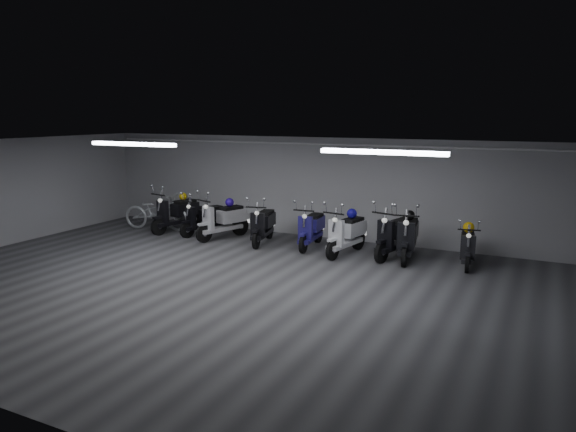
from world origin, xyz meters
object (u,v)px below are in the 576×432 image
at_px(scooter_0, 176,207).
at_px(helmet_2, 410,215).
at_px(helmet_4, 352,214).
at_px(scooter_1, 204,213).
at_px(scooter_7, 396,228).
at_px(bicycle, 156,208).
at_px(scooter_9, 468,241).
at_px(scooter_6, 346,227).
at_px(helmet_3, 230,202).
at_px(scooter_8, 408,230).
at_px(scooter_2, 222,214).
at_px(helmet_0, 183,196).
at_px(helmet_1, 469,227).
at_px(scooter_3, 263,219).
at_px(scooter_4, 311,222).

relative_size(scooter_0, helmet_2, 7.99).
xyz_separation_m(scooter_0, helmet_4, (5.45, -0.02, 0.27)).
height_order(scooter_1, scooter_7, scooter_7).
distance_m(scooter_7, bicycle, 7.28).
height_order(scooter_9, bicycle, bicycle).
height_order(scooter_7, helmet_2, scooter_7).
height_order(scooter_6, helmet_4, scooter_6).
bearing_deg(scooter_9, helmet_3, 170.77).
xyz_separation_m(scooter_1, scooter_8, (5.89, -0.04, 0.09)).
distance_m(scooter_2, scooter_8, 5.15).
relative_size(scooter_6, scooter_9, 1.18).
bearing_deg(helmet_2, helmet_0, 179.63).
bearing_deg(bicycle, helmet_3, -98.37).
bearing_deg(bicycle, helmet_0, -78.57).
bearing_deg(scooter_0, scooter_1, 12.41).
relative_size(scooter_9, helmet_1, 6.22).
xyz_separation_m(helmet_0, helmet_2, (6.78, -0.04, 0.01)).
xyz_separation_m(scooter_7, helmet_4, (-1.13, -0.02, 0.27)).
height_order(helmet_0, helmet_4, helmet_0).
bearing_deg(scooter_9, scooter_3, 173.18).
xyz_separation_m(helmet_1, helmet_3, (-6.40, -0.13, 0.13)).
relative_size(scooter_3, helmet_3, 7.50).
xyz_separation_m(scooter_8, bicycle, (-7.58, -0.00, -0.07)).
bearing_deg(scooter_0, scooter_9, 12.67).
distance_m(scooter_4, helmet_4, 1.15).
xyz_separation_m(scooter_0, scooter_2, (1.73, -0.18, -0.02)).
relative_size(scooter_0, bicycle, 0.96).
bearing_deg(helmet_4, scooter_4, 179.56).
bearing_deg(scooter_2, scooter_8, 20.69).
distance_m(scooter_0, helmet_1, 8.22).
distance_m(scooter_4, scooter_9, 3.90).
height_order(scooter_1, scooter_3, scooter_3).
distance_m(scooter_3, helmet_4, 2.47).
relative_size(helmet_2, helmet_3, 1.02).
height_order(scooter_2, helmet_2, scooter_2).
relative_size(scooter_0, scooter_7, 1.00).
bearing_deg(scooter_4, scooter_9, -5.12).
height_order(scooter_0, scooter_8, scooter_8).
relative_size(helmet_3, helmet_4, 0.96).
bearing_deg(scooter_3, helmet_3, 156.76).
distance_m(bicycle, helmet_1, 8.92).
bearing_deg(scooter_1, bicycle, -158.09).
xyz_separation_m(bicycle, helmet_4, (6.15, 0.03, 0.33)).
bearing_deg(helmet_3, scooter_9, -0.77).
height_order(scooter_2, bicycle, scooter_2).
bearing_deg(scooter_8, scooter_3, 173.58).
bearing_deg(scooter_7, scooter_6, -152.13).
xyz_separation_m(scooter_4, scooter_7, (2.24, 0.01, 0.06)).
height_order(scooter_0, scooter_1, scooter_0).
height_order(scooter_2, scooter_9, scooter_2).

